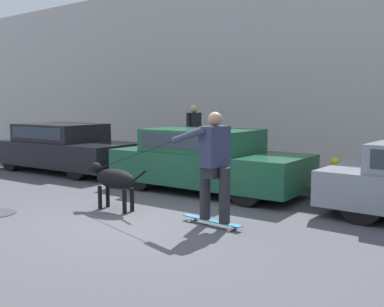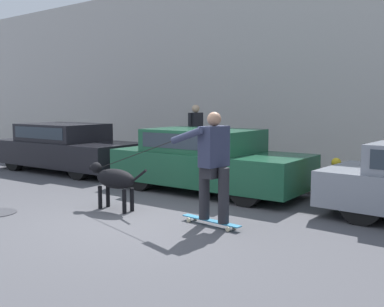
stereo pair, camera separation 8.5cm
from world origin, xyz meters
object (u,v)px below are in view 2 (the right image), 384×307
at_px(dog, 114,179).
at_px(fire_hydrant, 336,178).
at_px(parked_car_0, 66,148).
at_px(pedestrian_with_bag, 196,133).
at_px(skateboarder, 213,162).
at_px(parked_car_1, 208,161).

bearing_deg(dog, fire_hydrant, -133.77).
height_order(parked_car_0, pedestrian_with_bag, pedestrian_with_bag).
relative_size(parked_car_0, skateboarder, 1.48).
bearing_deg(parked_car_0, fire_hydrant, 4.19).
bearing_deg(fire_hydrant, pedestrian_with_bag, 166.36).
distance_m(skateboarder, fire_hydrant, 3.04).
bearing_deg(parked_car_1, skateboarder, -54.51).
height_order(parked_car_1, skateboarder, skateboarder).
xyz_separation_m(parked_car_0, parked_car_1, (4.62, 0.00, 0.01)).
xyz_separation_m(skateboarder, pedestrian_with_bag, (-3.18, 3.85, 0.09)).
relative_size(parked_car_0, fire_hydrant, 5.28).
distance_m(parked_car_0, parked_car_1, 4.62).
height_order(parked_car_0, skateboarder, skateboarder).
bearing_deg(fire_hydrant, parked_car_0, -173.65).
relative_size(skateboarder, fire_hydrant, 3.57).
bearing_deg(pedestrian_with_bag, parked_car_0, -148.03).
distance_m(parked_car_0, pedestrian_with_bag, 3.51).
xyz_separation_m(parked_car_0, pedestrian_with_bag, (3.02, 1.75, 0.42)).
distance_m(parked_car_1, dog, 2.29).
relative_size(parked_car_1, fire_hydrant, 5.10).
height_order(dog, pedestrian_with_bag, pedestrian_with_bag).
bearing_deg(dog, parked_car_0, -29.75).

